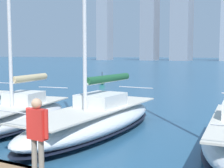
{
  "coord_description": "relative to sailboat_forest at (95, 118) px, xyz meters",
  "views": [
    {
      "loc": [
        -6.07,
        4.33,
        3.37
      ],
      "look_at": [
        -0.41,
        -6.48,
        2.2
      ],
      "focal_mm": 50.0,
      "sensor_mm": 36.0,
      "label": 1
    }
  ],
  "objects": [
    {
      "name": "sailboat_forest",
      "position": [
        0.0,
        0.0,
        0.0
      ],
      "size": [
        2.95,
        9.29,
        11.04
      ],
      "color": "silver",
      "rests_on": "ground"
    },
    {
      "name": "sailboat_tan",
      "position": [
        3.56,
        0.75,
        0.02
      ],
      "size": [
        3.46,
        7.32,
        11.83
      ],
      "color": "white",
      "rests_on": "ground"
    },
    {
      "name": "person_red_shirt",
      "position": [
        -2.0,
        5.91,
        1.03
      ],
      "size": [
        0.65,
        0.24,
        1.79
      ],
      "color": "gray",
      "rests_on": "dock_pier"
    },
    {
      "name": "channel_buoy",
      "position": [
        10.39,
        -19.02,
        -0.29
      ],
      "size": [
        0.7,
        0.7,
        1.4
      ],
      "color": "green",
      "rests_on": "ground"
    }
  ]
}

